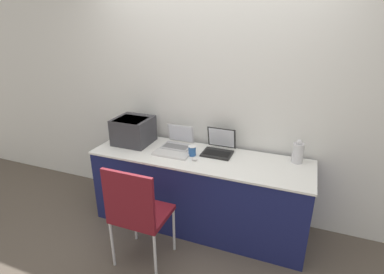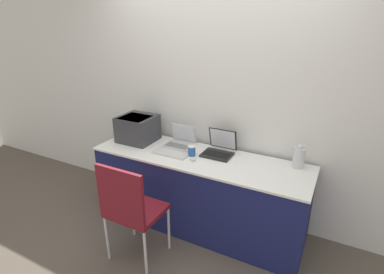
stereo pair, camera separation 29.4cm
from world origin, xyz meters
name	(u,v)px [view 1 (the left image)]	position (x,y,z in m)	size (l,w,h in m)	color
ground_plane	(188,241)	(0.00, 0.00, 0.00)	(14.00, 14.00, 0.00)	brown
wall_back	(213,97)	(0.00, 0.70, 1.30)	(8.00, 0.05, 2.60)	silver
table	(199,191)	(0.00, 0.31, 0.40)	(2.17, 0.65, 0.79)	#191E51
printer	(133,130)	(-0.78, 0.38, 0.94)	(0.38, 0.36, 0.28)	#333338
laptop_left	(178,142)	(-0.30, 0.47, 0.84)	(0.29, 0.26, 0.21)	#B7B7BC
laptop_right	(219,148)	(0.15, 0.47, 0.84)	(0.29, 0.29, 0.24)	black
external_keyboard	(171,154)	(-0.27, 0.24, 0.80)	(0.37, 0.15, 0.02)	silver
coffee_cup	(192,151)	(-0.07, 0.31, 0.84)	(0.08, 0.08, 0.10)	#285699
mouse	(195,159)	(-0.01, 0.21, 0.81)	(0.06, 0.04, 0.04)	silver
metal_pitcher	(298,152)	(0.90, 0.53, 0.89)	(0.10, 0.10, 0.23)	silver
chair	(137,210)	(-0.29, -0.42, 0.57)	(0.45, 0.41, 0.97)	maroon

